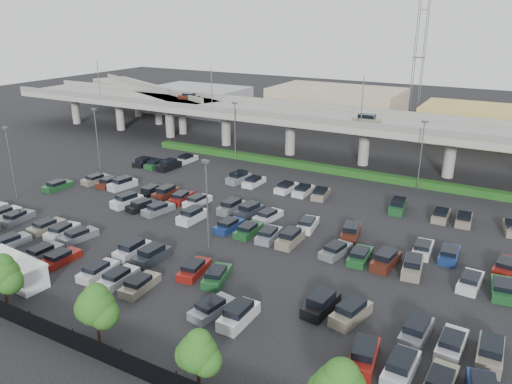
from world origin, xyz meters
TOP-DOWN VIEW (x-y plane):
  - ground at (0.00, 0.00)m, footprint 280.00×280.00m
  - overpass at (-0.17, 31.98)m, footprint 150.00×13.00m
  - on_ramp at (-52.10, 43.05)m, footprint 50.93×30.13m
  - hedge at (0.00, 25.00)m, footprint 66.00×1.60m
  - fence at (-0.05, -28.00)m, footprint 70.00×0.10m
  - tree_row at (0.70, -26.53)m, footprint 65.07×3.66m
  - shuttle_bus at (-12.54, -23.37)m, footprint 8.02×3.32m
  - parked_cars at (0.03, -4.21)m, footprint 62.95×41.58m
  - light_poles at (-4.13, 2.00)m, footprint 66.90×48.38m
  - distant_buildings at (12.38, 61.81)m, footprint 138.00×24.00m
  - comm_tower at (4.00, 74.00)m, footprint 2.40×2.40m

SIDE VIEW (x-z plane):
  - ground at x=0.00m, z-range 0.00..0.00m
  - hedge at x=0.00m, z-range 0.00..1.10m
  - parked_cars at x=0.03m, z-range -0.22..1.45m
  - fence at x=-0.05m, z-range -0.10..1.90m
  - shuttle_bus at x=-12.54m, z-range 0.11..2.62m
  - tree_row at x=0.70m, z-range 0.55..6.49m
  - distant_buildings at x=12.38m, z-range -0.76..8.24m
  - light_poles at x=-4.13m, z-range 1.09..11.39m
  - on_ramp at x=-52.10m, z-range 2.46..11.26m
  - overpass at x=-0.17m, z-range -0.93..14.87m
  - comm_tower at x=4.00m, z-range 0.61..30.61m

